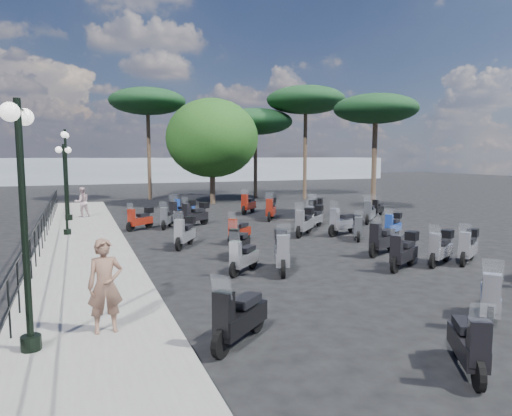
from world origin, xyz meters
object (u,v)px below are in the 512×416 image
object	(u,v)px
scooter_1	(239,318)
scooter_16	(304,223)
pedestrian_far	(82,202)
scooter_9	(239,232)
pine_2	(148,102)
scooter_14	(404,252)
woman	(105,286)
pine_3	(376,110)
lamp_post_2	(67,169)
scooter_0	(469,345)
scooter_6	(490,298)
pine_1	(306,100)
scooter_7	(243,258)
broadleaf_tree	(212,138)
scooter_22	(314,217)
lamp_post_0	(23,210)
scooter_26	(393,225)
scooter_2	(239,244)
scooter_27	(369,213)
scooter_8	(282,253)
scooter_23	(271,209)
scooter_25	(468,247)
scooter_5	(167,219)
scooter_4	(140,219)
lamp_post_1	(65,183)
scooter_15	(357,228)
pine_0	(255,122)
scooter_28	(378,209)
scooter_17	(248,205)
scooter_30	(315,210)
scooter_31	(182,212)
scooter_20	(382,240)
scooter_21	(343,223)
scooter_13	(440,249)
scooter_11	(184,208)
scooter_3	(185,233)

from	to	relation	value
scooter_1	scooter_16	bearing A→B (deg)	-74.29
pedestrian_far	scooter_9	distance (m)	10.38
pine_2	scooter_14	bearing A→B (deg)	-81.58
woman	pine_3	size ratio (longest dim) A/B	0.26
scooter_14	lamp_post_2	bearing A→B (deg)	4.87
scooter_0	scooter_6	size ratio (longest dim) A/B	1.01
scooter_1	pine_1	world-z (taller)	pine_1
woman	pine_1	size ratio (longest dim) A/B	0.20
scooter_7	broadleaf_tree	size ratio (longest dim) A/B	0.18
scooter_22	pine_2	xyz separation A→B (m)	(-4.85, 16.74, 6.75)
woman	lamp_post_0	bearing A→B (deg)	-163.94
pine_2	scooter_26	bearing A→B (deg)	-71.17
scooter_2	pine_2	xyz separation A→B (m)	(0.32, 21.14, 6.80)
scooter_27	scooter_16	bearing A→B (deg)	67.36
scooter_6	broadleaf_tree	bearing A→B (deg)	-45.00
pedestrian_far	scooter_6	bearing A→B (deg)	95.37
scooter_8	scooter_23	bearing A→B (deg)	-89.89
pedestrian_far	broadleaf_tree	xyz separation A→B (m)	(8.42, 5.11, 3.54)
scooter_8	scooter_25	bearing A→B (deg)	-169.23
scooter_5	scooter_6	size ratio (longest dim) A/B	1.08
pine_2	scooter_22	bearing A→B (deg)	-73.84
scooter_5	scooter_25	world-z (taller)	scooter_25
lamp_post_2	scooter_8	world-z (taller)	lamp_post_2
scooter_4	scooter_8	distance (m)	9.41
lamp_post_1	scooter_27	world-z (taller)	lamp_post_1
scooter_15	pine_1	xyz separation A→B (m)	(5.99, 15.89, 6.91)
pine_0	scooter_28	bearing A→B (deg)	-79.80
scooter_17	scooter_28	bearing A→B (deg)	-169.24
scooter_30	scooter_31	size ratio (longest dim) A/B	0.92
lamp_post_1	scooter_4	world-z (taller)	lamp_post_1
lamp_post_1	scooter_5	xyz separation A→B (m)	(4.15, 1.03, -1.75)
scooter_0	scooter_25	world-z (taller)	scooter_25
scooter_25	broadleaf_tree	bearing A→B (deg)	-25.66
scooter_1	scooter_16	world-z (taller)	scooter_16
scooter_20	scooter_22	size ratio (longest dim) A/B	1.20
pine_3	scooter_6	bearing A→B (deg)	-117.81
scooter_5	scooter_14	bearing A→B (deg)	141.40
lamp_post_1	scooter_0	distance (m)	15.75
scooter_9	scooter_21	size ratio (longest dim) A/B	0.70
pine_2	scooter_13	bearing A→B (deg)	-78.42
pedestrian_far	scooter_26	xyz separation A→B (m)	(11.68, -9.89, -0.46)
scooter_0	pine_1	xyz separation A→B (m)	(10.75, 25.88, 6.93)
scooter_11	scooter_25	bearing A→B (deg)	178.39
broadleaf_tree	scooter_25	bearing A→B (deg)	-83.00
scooter_15	scooter_20	distance (m)	2.77
scooter_1	scooter_11	world-z (taller)	scooter_1
pedestrian_far	scooter_3	bearing A→B (deg)	94.15
scooter_14	scooter_22	world-z (taller)	scooter_14
scooter_21	scooter_25	xyz separation A→B (m)	(0.89, -5.65, -0.02)
scooter_30	pine_3	world-z (taller)	pine_3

